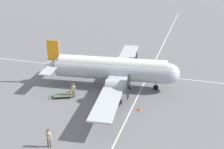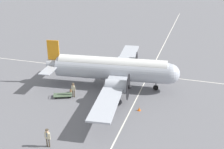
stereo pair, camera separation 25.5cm
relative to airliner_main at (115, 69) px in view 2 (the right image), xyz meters
The scene contains 9 objects.
ground_plane 2.66m from the airliner_main, 96.44° to the left, with size 300.00×300.00×0.00m, color slate.
apron_line_eastwest 4.40m from the airliner_main, 90.84° to the right, with size 120.00×0.16×0.01m.
apron_line_northsouth 6.06m from the airliner_main, ahead, with size 0.16×120.00×0.01m.
airliner_main is the anchor object (origin of this frame).
crew_foreground 14.72m from the airliner_main, behind, with size 0.35×0.63×1.86m.
passenger_boarding 6.26m from the airliner_main, 137.03° to the left, with size 0.40×0.60×1.87m.
suitcase_near_door 6.55m from the airliner_main, 124.38° to the left, with size 0.43×0.12×0.49m.
baggage_cart 7.70m from the airliner_main, 132.18° to the left, with size 1.99×2.56×0.56m.
traffic_cone 7.43m from the airliner_main, 140.32° to the right, with size 0.35×0.35×0.46m.
Camera 2 is at (-33.23, -10.44, 16.08)m, focal length 45.00 mm.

